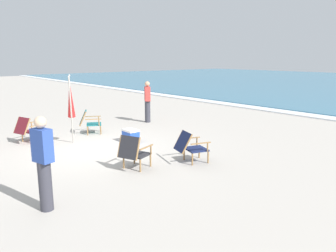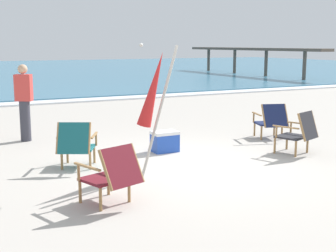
{
  "view_description": "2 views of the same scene",
  "coord_description": "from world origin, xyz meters",
  "px_view_note": "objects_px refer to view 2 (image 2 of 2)",
  "views": [
    {
      "loc": [
        8.32,
        -4.21,
        2.56
      ],
      "look_at": [
        0.93,
        1.99,
        0.52
      ],
      "focal_mm": 35.0,
      "sensor_mm": 36.0,
      "label": 1
    },
    {
      "loc": [
        -3.84,
        -6.68,
        2.05
      ],
      "look_at": [
        0.12,
        1.05,
        0.52
      ],
      "focal_mm": 50.0,
      "sensor_mm": 36.0,
      "label": 2
    }
  ],
  "objects_px": {
    "umbrella_furled_red": "(153,91)",
    "person_near_chairs": "(24,102)",
    "cooler_box": "(165,141)",
    "beach_chair_back_right": "(299,132)",
    "beach_chair_mid_center": "(271,120)",
    "beach_chair_front_left": "(76,144)",
    "beach_chair_front_right": "(112,173)"
  },
  "relations": [
    {
      "from": "beach_chair_back_right",
      "to": "cooler_box",
      "type": "distance_m",
      "value": 2.53
    },
    {
      "from": "beach_chair_front_right",
      "to": "cooler_box",
      "type": "distance_m",
      "value": 3.12
    },
    {
      "from": "umbrella_furled_red",
      "to": "beach_chair_mid_center",
      "type": "bearing_deg",
      "value": 22.79
    },
    {
      "from": "beach_chair_front_left",
      "to": "cooler_box",
      "type": "distance_m",
      "value": 1.93
    },
    {
      "from": "umbrella_furled_red",
      "to": "beach_chair_front_right",
      "type": "bearing_deg",
      "value": -137.33
    },
    {
      "from": "beach_chair_back_right",
      "to": "person_near_chairs",
      "type": "distance_m",
      "value": 5.64
    },
    {
      "from": "beach_chair_front_left",
      "to": "beach_chair_mid_center",
      "type": "height_order",
      "value": "beach_chair_front_left"
    },
    {
      "from": "umbrella_furled_red",
      "to": "person_near_chairs",
      "type": "bearing_deg",
      "value": 108.77
    },
    {
      "from": "beach_chair_front_left",
      "to": "umbrella_furled_red",
      "type": "bearing_deg",
      "value": -47.03
    },
    {
      "from": "beach_chair_back_right",
      "to": "person_near_chairs",
      "type": "xyz_separation_m",
      "value": [
        -4.32,
        3.6,
        0.41
      ]
    },
    {
      "from": "cooler_box",
      "to": "person_near_chairs",
      "type": "bearing_deg",
      "value": 134.02
    },
    {
      "from": "beach_chair_mid_center",
      "to": "beach_chair_front_right",
      "type": "bearing_deg",
      "value": -151.87
    },
    {
      "from": "beach_chair_back_right",
      "to": "umbrella_furled_red",
      "type": "bearing_deg",
      "value": -177.78
    },
    {
      "from": "beach_chair_front_left",
      "to": "umbrella_furled_red",
      "type": "xyz_separation_m",
      "value": [
        0.94,
        -1.01,
        0.92
      ]
    },
    {
      "from": "cooler_box",
      "to": "beach_chair_back_right",
      "type": "bearing_deg",
      "value": -32.06
    },
    {
      "from": "person_near_chairs",
      "to": "cooler_box",
      "type": "bearing_deg",
      "value": -45.98
    },
    {
      "from": "beach_chair_back_right",
      "to": "person_near_chairs",
      "type": "relative_size",
      "value": 0.51
    },
    {
      "from": "beach_chair_back_right",
      "to": "beach_chair_mid_center",
      "type": "bearing_deg",
      "value": 71.13
    },
    {
      "from": "beach_chair_front_left",
      "to": "beach_chair_back_right",
      "type": "relative_size",
      "value": 1.1
    },
    {
      "from": "person_near_chairs",
      "to": "beach_chair_mid_center",
      "type": "bearing_deg",
      "value": -25.07
    },
    {
      "from": "beach_chair_back_right",
      "to": "cooler_box",
      "type": "xyz_separation_m",
      "value": [
        -2.14,
        1.34,
        -0.23
      ]
    },
    {
      "from": "beach_chair_mid_center",
      "to": "umbrella_furled_red",
      "type": "distance_m",
      "value": 3.93
    },
    {
      "from": "beach_chair_front_right",
      "to": "beach_chair_front_left",
      "type": "relative_size",
      "value": 0.97
    },
    {
      "from": "beach_chair_front_right",
      "to": "beach_chair_back_right",
      "type": "height_order",
      "value": "beach_chair_back_right"
    },
    {
      "from": "beach_chair_front_right",
      "to": "cooler_box",
      "type": "xyz_separation_m",
      "value": [
        1.97,
        2.42,
        -0.22
      ]
    },
    {
      "from": "beach_chair_front_left",
      "to": "cooler_box",
      "type": "bearing_deg",
      "value": 13.48
    },
    {
      "from": "umbrella_furled_red",
      "to": "person_near_chairs",
      "type": "distance_m",
      "value": 3.96
    },
    {
      "from": "umbrella_furled_red",
      "to": "person_near_chairs",
      "type": "relative_size",
      "value": 1.27
    },
    {
      "from": "umbrella_furled_red",
      "to": "cooler_box",
      "type": "xyz_separation_m",
      "value": [
        0.92,
        1.46,
        -1.15
      ]
    },
    {
      "from": "beach_chair_front_right",
      "to": "beach_chair_front_left",
      "type": "height_order",
      "value": "beach_chair_front_left"
    },
    {
      "from": "beach_chair_back_right",
      "to": "cooler_box",
      "type": "bearing_deg",
      "value": 147.94
    },
    {
      "from": "beach_chair_front_right",
      "to": "beach_chair_back_right",
      "type": "bearing_deg",
      "value": 14.75
    }
  ]
}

